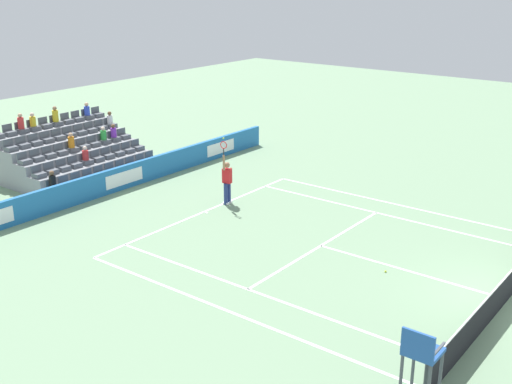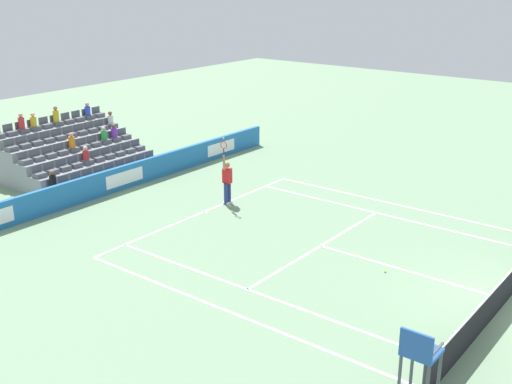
{
  "view_description": "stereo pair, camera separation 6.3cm",
  "coord_description": "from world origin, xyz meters",
  "px_view_note": "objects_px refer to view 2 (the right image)",
  "views": [
    {
      "loc": [
        17.68,
        4.33,
        9.02
      ],
      "look_at": [
        -0.67,
        -9.77,
        1.1
      ],
      "focal_mm": 45.03,
      "sensor_mm": 36.0,
      "label": 1
    },
    {
      "loc": [
        17.64,
        4.38,
        9.02
      ],
      "look_at": [
        -0.67,
        -9.77,
        1.1
      ],
      "focal_mm": 45.03,
      "sensor_mm": 36.0,
      "label": 2
    }
  ],
  "objects_px": {
    "tennis_player": "(227,181)",
    "umpire_chair": "(419,363)",
    "tennis_net": "(510,285)",
    "loose_tennis_ball": "(385,271)"
  },
  "relations": [
    {
      "from": "tennis_net",
      "to": "loose_tennis_ball",
      "type": "distance_m",
      "value": 3.72
    },
    {
      "from": "umpire_chair",
      "to": "loose_tennis_ball",
      "type": "xyz_separation_m",
      "value": [
        -6.23,
        -3.81,
        -1.49
      ]
    },
    {
      "from": "loose_tennis_ball",
      "to": "tennis_player",
      "type": "bearing_deg",
      "value": -102.92
    },
    {
      "from": "tennis_player",
      "to": "umpire_chair",
      "type": "relative_size",
      "value": 1.22
    },
    {
      "from": "tennis_net",
      "to": "umpire_chair",
      "type": "height_order",
      "value": "umpire_chair"
    },
    {
      "from": "tennis_net",
      "to": "loose_tennis_ball",
      "type": "height_order",
      "value": "tennis_net"
    },
    {
      "from": "tennis_player",
      "to": "loose_tennis_ball",
      "type": "bearing_deg",
      "value": 77.08
    },
    {
      "from": "umpire_chair",
      "to": "tennis_net",
      "type": "bearing_deg",
      "value": -178.64
    },
    {
      "from": "tennis_player",
      "to": "umpire_chair",
      "type": "bearing_deg",
      "value": 55.86
    },
    {
      "from": "umpire_chair",
      "to": "loose_tennis_ball",
      "type": "relative_size",
      "value": 34.41
    }
  ]
}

